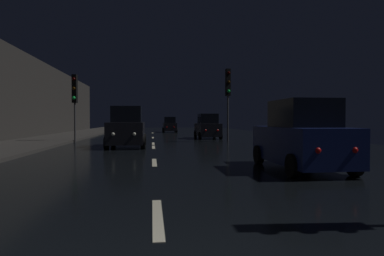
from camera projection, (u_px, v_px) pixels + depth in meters
The scene contains 9 objects.
ground at pixel (153, 139), 26.59m from camera, with size 27.50×84.00×0.02m, color black.
sidewalk_left at pixel (53, 139), 25.70m from camera, with size 4.40×84.00×0.15m, color #33302D.
lane_centerline at pixel (153, 144), 21.07m from camera, with size 0.16×36.85×0.01m.
traffic_light_far_right at pixel (228, 88), 23.91m from camera, with size 0.33×0.47×5.12m.
traffic_light_far_left at pixel (75, 94), 22.87m from camera, with size 0.34×0.47×4.57m.
car_approaching_headlights at pixel (127, 128), 19.07m from camera, with size 2.08×4.50×2.27m.
car_parked_right_near at pixel (301, 138), 10.37m from camera, with size 1.94×4.20×2.12m.
car_distant_taillights at pixel (170, 125), 42.23m from camera, with size 1.74×3.78×1.90m.
car_parked_right_far at pixel (208, 127), 27.81m from camera, with size 1.85×4.01×2.02m.
Camera 1 is at (-0.08, -2.24, 1.50)m, focal length 31.80 mm.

